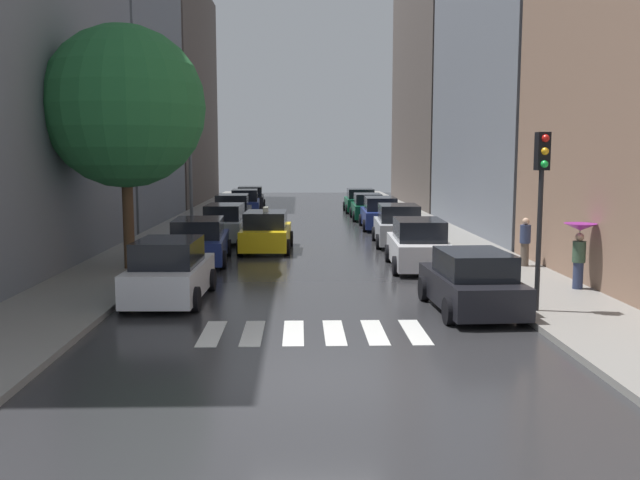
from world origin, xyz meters
TOP-DOWN VIEW (x-y plane):
  - ground_plane at (0.00, 24.00)m, footprint 28.00×72.00m
  - sidewalk_left at (-6.50, 24.00)m, footprint 3.00×72.00m
  - sidewalk_right at (6.50, 24.00)m, footprint 3.00×72.00m
  - crosswalk_stripes at (0.00, 3.17)m, footprint 4.95×2.20m
  - building_left_mid at (-11.00, 28.12)m, footprint 6.00×13.52m
  - building_left_far at (-11.00, 44.88)m, footprint 6.00×18.59m
  - building_right_mid at (11.00, 23.25)m, footprint 6.00×16.80m
  - building_right_far at (11.00, 41.52)m, footprint 6.00×18.72m
  - parked_car_left_nearest at (-3.80, 6.63)m, footprint 2.08×4.15m
  - parked_car_left_second at (-3.98, 13.34)m, footprint 2.31×4.83m
  - parked_car_left_third at (-3.71, 19.70)m, footprint 2.07×4.71m
  - parked_car_left_fourth at (-3.93, 25.45)m, footprint 2.19×4.24m
  - parked_car_left_fifth at (-3.78, 32.03)m, footprint 2.15×4.10m
  - parked_car_left_sixth at (-3.87, 38.00)m, footprint 2.26×4.20m
  - parked_car_right_nearest at (3.99, 5.15)m, footprint 2.13×4.14m
  - parked_car_right_second at (3.77, 11.74)m, footprint 2.14×4.45m
  - parked_car_right_third at (3.97, 18.02)m, footprint 2.25×4.45m
  - parked_car_right_fourth at (3.93, 24.64)m, footprint 2.08×4.77m
  - parked_car_right_fifth at (3.79, 29.86)m, footprint 2.04×4.45m
  - parked_car_right_sixth at (3.81, 35.18)m, footprint 2.17×4.22m
  - taxi_midroad at (-1.69, 16.42)m, footprint 2.17×4.44m
  - pedestrian_foreground at (7.55, 7.26)m, footprint 0.91×0.91m
  - pedestrian_near_tree at (7.35, 11.30)m, footprint 0.36×0.36m
  - street_tree_left at (-6.00, 11.25)m, footprint 5.27×5.27m
  - traffic_light_right_corner at (5.45, 4.56)m, footprint 0.30×0.42m
  - lamp_post_left at (-5.55, 21.74)m, footprint 0.60×0.28m

SIDE VIEW (x-z plane):
  - ground_plane at x=0.00m, z-range -0.04..0.00m
  - crosswalk_stripes at x=0.00m, z-range 0.00..0.01m
  - sidewalk_left at x=-6.50m, z-range 0.00..0.15m
  - sidewalk_right at x=6.50m, z-range 0.00..0.15m
  - parked_car_right_nearest at x=3.99m, z-range -0.05..1.51m
  - parked_car_right_fifth at x=3.79m, z-range -0.05..1.54m
  - parked_car_right_sixth at x=3.81m, z-range -0.05..1.57m
  - parked_car_left_second at x=-3.98m, z-range -0.05..1.57m
  - taxi_midroad at x=-1.69m, z-range -0.14..1.67m
  - parked_car_left_sixth at x=-3.87m, z-range -0.05..1.60m
  - parked_car_left_third at x=-3.71m, z-range -0.06..1.63m
  - parked_car_left_nearest at x=-3.80m, z-range -0.06..1.64m
  - parked_car_right_fourth at x=3.93m, z-range -0.06..1.65m
  - parked_car_right_second at x=3.77m, z-range -0.06..1.67m
  - parked_car_left_fifth at x=-3.78m, z-range -0.06..1.67m
  - parked_car_right_third at x=3.97m, z-range -0.06..1.71m
  - parked_car_left_fourth at x=-3.93m, z-range -0.07..1.74m
  - pedestrian_near_tree at x=7.35m, z-range 0.18..1.83m
  - pedestrian_foreground at x=7.55m, z-range 0.53..2.39m
  - traffic_light_right_corner at x=5.45m, z-range 1.14..5.44m
  - lamp_post_left at x=-5.55m, z-range 0.67..7.23m
  - street_tree_left at x=-6.00m, z-range 1.48..9.43m
  - building_left_mid at x=-11.00m, z-range 0.00..14.29m
  - building_left_far at x=-11.00m, z-range 0.00..17.52m
  - building_right_mid at x=11.00m, z-range 0.00..21.16m
  - building_right_far at x=11.00m, z-range 0.00..24.97m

